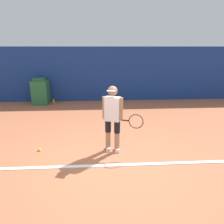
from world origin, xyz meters
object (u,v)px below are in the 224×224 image
Objects in this scene: tennis_player at (113,116)px; tennis_ball at (39,150)px; water_bottle at (54,101)px; covered_chair at (41,92)px.

tennis_ball is at bearing -162.35° from tennis_player.
tennis_player is 6.35× the size of water_bottle.
tennis_player is at bearing -59.16° from covered_chair.
tennis_player reaches higher than water_bottle.
tennis_player is 1.94m from tennis_ball.
tennis_player is at bearing -2.70° from tennis_ball.
covered_chair is 0.68m from water_bottle.
water_bottle reaches higher than tennis_ball.
tennis_ball is 4.62m from water_bottle.
tennis_ball is at bearing -83.47° from water_bottle.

